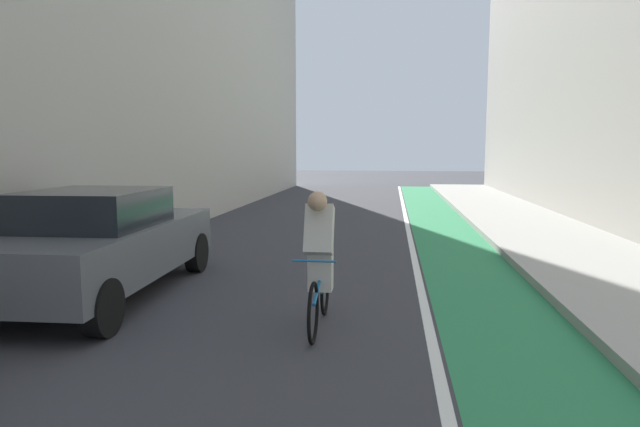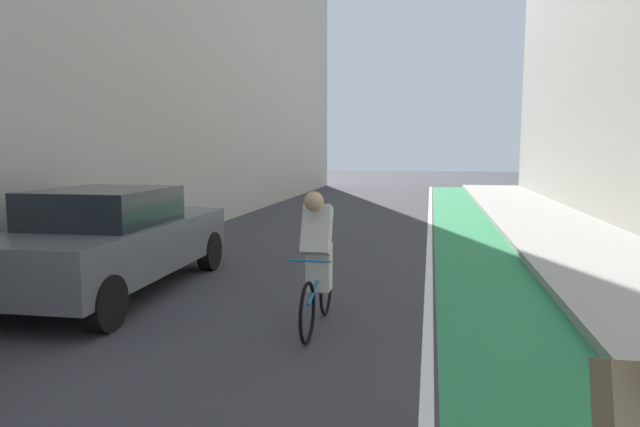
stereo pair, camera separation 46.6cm
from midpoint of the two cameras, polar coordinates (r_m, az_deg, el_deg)
The scene contains 6 objects.
ground_plane at distance 8.96m, azimuth -3.62°, elevation -6.67°, with size 88.37×88.37×0.00m, color #38383D.
bike_lane_paint at distance 10.81m, azimuth 13.41°, elevation -4.50°, with size 1.60×40.17×0.00m, color #2D8451.
lane_divider_stripe at distance 10.75m, azimuth 8.62°, elevation -4.45°, with size 0.12×40.17×0.00m, color white.
sidewalk_right at distance 11.26m, azimuth 24.96°, elevation -4.15°, with size 2.92×40.17×0.14m, color #A8A59E.
parked_sedan_gray at distance 8.30m, azimuth -23.57°, elevation -2.79°, with size 1.98×4.41×1.53m.
cyclist_trailing at distance 6.29m, azimuth -2.17°, elevation -4.90°, with size 0.48×1.73×1.62m.
Camera 1 is at (1.45, 7.50, 2.08)m, focal length 30.43 mm.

